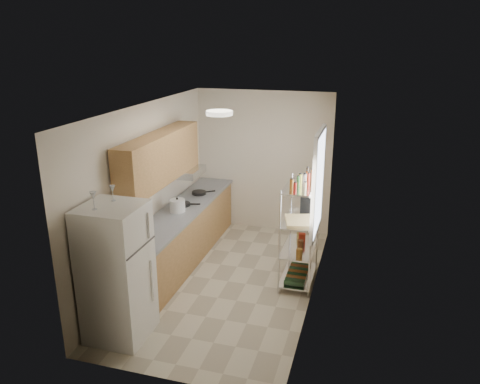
% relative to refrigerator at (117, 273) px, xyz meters
% --- Properties ---
extents(room, '(2.52, 4.42, 2.62)m').
position_rel_refrigerator_xyz_m(room, '(0.87, 1.60, 0.46)').
color(room, beige).
rests_on(room, ground).
extents(counter_run, '(0.63, 3.51, 0.90)m').
position_rel_refrigerator_xyz_m(counter_run, '(-0.05, 2.04, -0.39)').
color(counter_run, tan).
rests_on(counter_run, ground).
extents(upper_cabinets, '(0.33, 2.20, 0.72)m').
position_rel_refrigerator_xyz_m(upper_cabinets, '(-0.18, 1.70, 0.97)').
color(upper_cabinets, tan).
rests_on(upper_cabinets, room).
extents(range_hood, '(0.50, 0.60, 0.12)m').
position_rel_refrigerator_xyz_m(range_hood, '(-0.13, 2.50, 0.55)').
color(range_hood, '#B7BABC').
rests_on(range_hood, room).
extents(window, '(0.06, 1.00, 1.46)m').
position_rel_refrigerator_xyz_m(window, '(2.10, 1.95, 0.71)').
color(window, white).
rests_on(window, room).
extents(bakers_rack, '(0.45, 0.90, 1.73)m').
position_rel_refrigerator_xyz_m(bakers_rack, '(1.88, 1.90, 0.27)').
color(bakers_rack, silver).
rests_on(bakers_rack, ground).
extents(ceiling_dome, '(0.34, 0.34, 0.05)m').
position_rel_refrigerator_xyz_m(ceiling_dome, '(0.87, 1.30, 1.73)').
color(ceiling_dome, white).
rests_on(ceiling_dome, room).
extents(refrigerator, '(0.69, 0.69, 1.68)m').
position_rel_refrigerator_xyz_m(refrigerator, '(0.00, 0.00, 0.00)').
color(refrigerator, white).
rests_on(refrigerator, ground).
extents(wine_glass_a, '(0.07, 0.07, 0.19)m').
position_rel_refrigerator_xyz_m(wine_glass_a, '(-0.06, 0.16, 0.93)').
color(wine_glass_a, silver).
rests_on(wine_glass_a, refrigerator).
extents(wine_glass_b, '(0.07, 0.07, 0.21)m').
position_rel_refrigerator_xyz_m(wine_glass_b, '(-0.10, -0.15, 0.94)').
color(wine_glass_b, silver).
rests_on(wine_glass_b, refrigerator).
extents(rice_cooker, '(0.24, 0.24, 0.20)m').
position_rel_refrigerator_xyz_m(rice_cooker, '(-0.06, 1.95, 0.16)').
color(rice_cooker, silver).
rests_on(rice_cooker, counter_run).
extents(frying_pan_large, '(0.31, 0.31, 0.04)m').
position_rel_refrigerator_xyz_m(frying_pan_large, '(-0.08, 2.22, 0.08)').
color(frying_pan_large, black).
rests_on(frying_pan_large, counter_run).
extents(frying_pan_small, '(0.34, 0.34, 0.05)m').
position_rel_refrigerator_xyz_m(frying_pan_small, '(-0.03, 2.83, 0.08)').
color(frying_pan_small, black).
rests_on(frying_pan_small, counter_run).
extents(cutting_board, '(0.47, 0.55, 0.03)m').
position_rel_refrigerator_xyz_m(cutting_board, '(1.87, 1.77, 0.19)').
color(cutting_board, tan).
rests_on(cutting_board, bakers_rack).
extents(espresso_machine, '(0.20, 0.27, 0.29)m').
position_rel_refrigerator_xyz_m(espresso_machine, '(1.93, 2.23, 0.31)').
color(espresso_machine, black).
rests_on(espresso_machine, bakers_rack).
extents(storage_bag, '(0.12, 0.15, 0.15)m').
position_rel_refrigerator_xyz_m(storage_bag, '(1.88, 2.09, -0.21)').
color(storage_bag, '#A42914').
rests_on(storage_bag, bakers_rack).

